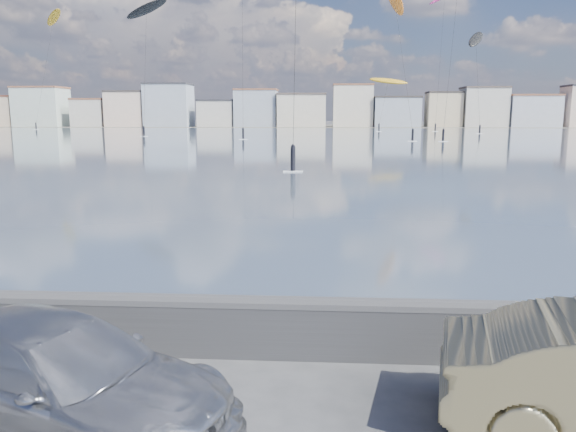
# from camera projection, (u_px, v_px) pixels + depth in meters

# --- Properties ---
(bay_water) EXTENTS (500.00, 177.00, 0.00)m
(bay_water) POSITION_uv_depth(u_px,v_px,m) (315.00, 139.00, 96.79)
(bay_water) COLOR #2F3E58
(bay_water) RESTS_ON ground
(far_shore_strip) EXTENTS (500.00, 60.00, 0.00)m
(far_shore_strip) POSITION_uv_depth(u_px,v_px,m) (320.00, 126.00, 203.34)
(far_shore_strip) COLOR #4C473D
(far_shore_strip) RESTS_ON ground
(seawall) EXTENTS (400.00, 0.36, 1.08)m
(seawall) POSITION_uv_depth(u_px,v_px,m) (224.00, 323.00, 9.48)
(seawall) COLOR #28282B
(seawall) RESTS_ON ground
(far_buildings) EXTENTS (240.79, 13.26, 14.60)m
(far_buildings) POSITION_uv_depth(u_px,v_px,m) (324.00, 109.00, 188.43)
(far_buildings) COLOR #CCB293
(far_buildings) RESTS_ON ground
(car_silver) EXTENTS (5.44, 3.67, 1.46)m
(car_silver) POSITION_uv_depth(u_px,v_px,m) (57.00, 377.00, 7.19)
(car_silver) COLOR #A5A6AC
(car_silver) RESTS_ON ground
(kitesurfer_0) EXTENTS (10.57, 17.59, 14.46)m
(kitesurfer_0) POSITION_uv_depth(u_px,v_px,m) (388.00, 81.00, 148.76)
(kitesurfer_0) COLOR #BF8C19
(kitesurfer_0) RESTS_ON ground
(kitesurfer_8) EXTENTS (6.12, 17.98, 24.12)m
(kitesurfer_8) POSITION_uv_depth(u_px,v_px,m) (476.00, 40.00, 129.89)
(kitesurfer_8) COLOR black
(kitesurfer_8) RESTS_ON ground
(kitesurfer_12) EXTENTS (10.63, 15.02, 27.41)m
(kitesurfer_12) POSITION_uv_depth(u_px,v_px,m) (146.00, 10.00, 113.24)
(kitesurfer_12) COLOR black
(kitesurfer_12) RESTS_ON ground
(kitesurfer_14) EXTENTS (6.05, 12.31, 25.40)m
(kitesurfer_14) POSITION_uv_depth(u_px,v_px,m) (395.00, 0.00, 90.11)
(kitesurfer_14) COLOR orange
(kitesurfer_14) RESTS_ON ground
(kitesurfer_15) EXTENTS (8.37, 18.84, 34.44)m
(kitesurfer_15) POSITION_uv_depth(u_px,v_px,m) (54.00, 19.00, 163.08)
(kitesurfer_15) COLOR #BF8C19
(kitesurfer_15) RESTS_ON ground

